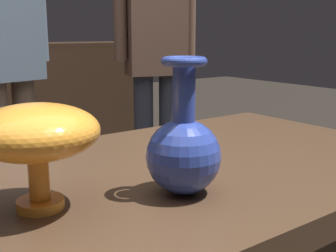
{
  "coord_description": "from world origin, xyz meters",
  "views": [
    {
      "loc": [
        -0.45,
        -0.65,
        1.06
      ],
      "look_at": [
        -0.01,
        -0.06,
        0.9
      ],
      "focal_mm": 46.09,
      "sensor_mm": 36.0,
      "label": 1
    }
  ],
  "objects_px": {
    "vase_tall_behind": "(36,134)",
    "visitor_near_right": "(156,46)",
    "visitor_center_back": "(6,46)",
    "vase_centerpiece": "(183,149)"
  },
  "relations": [
    {
      "from": "vase_tall_behind",
      "to": "visitor_near_right",
      "type": "relative_size",
      "value": 0.11
    },
    {
      "from": "vase_tall_behind",
      "to": "visitor_near_right",
      "type": "distance_m",
      "value": 1.83
    },
    {
      "from": "vase_centerpiece",
      "to": "vase_tall_behind",
      "type": "xyz_separation_m",
      "value": [
        -0.21,
        0.08,
        0.04
      ]
    },
    {
      "from": "vase_tall_behind",
      "to": "visitor_center_back",
      "type": "xyz_separation_m",
      "value": [
        0.41,
        1.54,
        0.08
      ]
    },
    {
      "from": "vase_tall_behind",
      "to": "visitor_center_back",
      "type": "height_order",
      "value": "visitor_center_back"
    },
    {
      "from": "visitor_center_back",
      "to": "vase_tall_behind",
      "type": "bearing_deg",
      "value": 60.61
    },
    {
      "from": "visitor_near_right",
      "to": "visitor_center_back",
      "type": "xyz_separation_m",
      "value": [
        -0.78,
        0.14,
        0.01
      ]
    },
    {
      "from": "vase_centerpiece",
      "to": "visitor_near_right",
      "type": "xyz_separation_m",
      "value": [
        0.97,
        1.47,
        0.11
      ]
    },
    {
      "from": "visitor_near_right",
      "to": "visitor_center_back",
      "type": "relative_size",
      "value": 0.99
    },
    {
      "from": "visitor_center_back",
      "to": "vase_centerpiece",
      "type": "bearing_deg",
      "value": 68.63
    }
  ]
}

